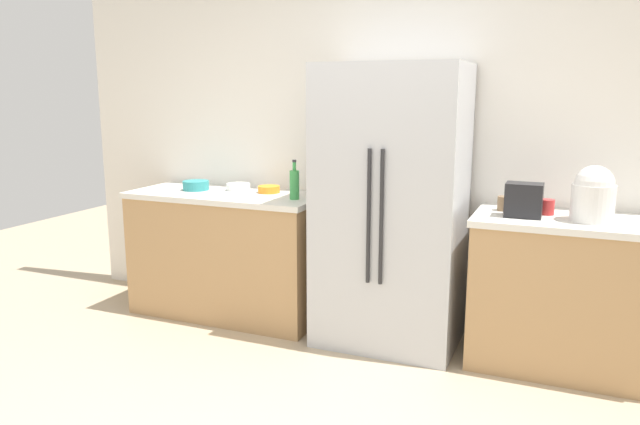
# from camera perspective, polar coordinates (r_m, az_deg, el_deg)

# --- Properties ---
(kitchen_back_panel) EXTENTS (5.23, 0.10, 2.64)m
(kitchen_back_panel) POSITION_cam_1_polar(r_m,az_deg,el_deg) (4.29, 7.51, 6.80)
(kitchen_back_panel) COLOR silver
(kitchen_back_panel) RESTS_ON ground_plane
(counter_left) EXTENTS (1.44, 0.64, 0.93)m
(counter_left) POSITION_cam_1_polar(r_m,az_deg,el_deg) (4.58, -8.64, -3.85)
(counter_left) COLOR tan
(counter_left) RESTS_ON ground_plane
(counter_right) EXTENTS (1.24, 0.64, 0.93)m
(counter_right) POSITION_cam_1_polar(r_m,az_deg,el_deg) (3.94, 23.12, -7.15)
(counter_right) COLOR tan
(counter_right) RESTS_ON ground_plane
(refrigerator) EXTENTS (0.91, 0.67, 1.83)m
(refrigerator) POSITION_cam_1_polar(r_m,az_deg,el_deg) (3.95, 6.70, 0.46)
(refrigerator) COLOR #B7BABF
(refrigerator) RESTS_ON ground_plane
(toaster) EXTENTS (0.21, 0.15, 0.20)m
(toaster) POSITION_cam_1_polar(r_m,az_deg,el_deg) (3.75, 18.67, 1.12)
(toaster) COLOR black
(toaster) RESTS_ON counter_right
(rice_cooker) EXTENTS (0.24, 0.24, 0.32)m
(rice_cooker) POSITION_cam_1_polar(r_m,az_deg,el_deg) (3.75, 24.39, 1.56)
(rice_cooker) COLOR silver
(rice_cooker) RESTS_ON counter_right
(bottle_a) EXTENTS (0.07, 0.07, 0.27)m
(bottle_a) POSITION_cam_1_polar(r_m,az_deg,el_deg) (4.14, -2.43, 2.70)
(bottle_a) COLOR green
(bottle_a) RESTS_ON counter_left
(cup_a) EXTENTS (0.08, 0.08, 0.09)m
(cup_a) POSITION_cam_1_polar(r_m,az_deg,el_deg) (3.87, 20.65, 0.48)
(cup_a) COLOR red
(cup_a) RESTS_ON counter_right
(cup_b) EXTENTS (0.09, 0.09, 0.09)m
(cup_b) POSITION_cam_1_polar(r_m,az_deg,el_deg) (3.93, 17.05, 0.82)
(cup_b) COLOR brown
(cup_b) RESTS_ON counter_right
(bowl_a) EXTENTS (0.16, 0.16, 0.05)m
(bowl_a) POSITION_cam_1_polar(r_m,az_deg,el_deg) (4.44, -4.85, 2.20)
(bowl_a) COLOR orange
(bowl_a) RESTS_ON counter_left
(bowl_b) EXTENTS (0.20, 0.20, 0.07)m
(bowl_b) POSITION_cam_1_polar(r_m,az_deg,el_deg) (4.64, -11.63, 2.52)
(bowl_b) COLOR teal
(bowl_b) RESTS_ON counter_left
(bowl_c) EXTENTS (0.18, 0.18, 0.05)m
(bowl_c) POSITION_cam_1_polar(r_m,az_deg,el_deg) (4.58, -7.71, 2.42)
(bowl_c) COLOR white
(bowl_c) RESTS_ON counter_left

